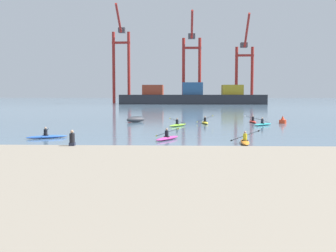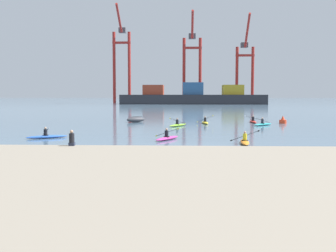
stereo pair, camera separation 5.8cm
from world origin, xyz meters
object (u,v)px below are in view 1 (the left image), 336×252
object	(u,v)px
kayak_red	(253,121)
kayak_yellow	(205,122)
capsized_dinghy	(136,120)
channel_buoy	(283,121)
gantry_crane_west_mid	(192,60)
kayak_orange	(245,142)
gantry_crane_east_mid	(245,64)
kayak_lime	(178,125)
gantry_crane_west	(121,57)
kayak_blue	(47,136)
seated_onlooker	(72,139)
kayak_magenta	(167,138)
container_barge	(192,97)
kayak_teal	(263,124)

from	to	relation	value
kayak_red	kayak_yellow	world-z (taller)	kayak_yellow
capsized_dinghy	channel_buoy	size ratio (longest dim) A/B	2.77
gantry_crane_west_mid	kayak_orange	xyz separation A→B (m)	(2.10, -133.75, -17.21)
gantry_crane_east_mid	channel_buoy	world-z (taller)	gantry_crane_east_mid
kayak_orange	kayak_lime	world-z (taller)	kayak_orange
gantry_crane_west	kayak_lime	xyz separation A→B (m)	(25.44, -119.96, -18.83)
capsized_dinghy	channel_buoy	xyz separation A→B (m)	(18.83, -1.29, 0.01)
kayak_red	kayak_lime	xyz separation A→B (m)	(-9.63, -6.47, 0.00)
capsized_dinghy	kayak_lime	xyz separation A→B (m)	(5.65, -6.57, -0.18)
kayak_blue	seated_onlooker	world-z (taller)	seated_onlooker
gantry_crane_west_mid	kayak_yellow	bearing A→B (deg)	-89.94
kayak_yellow	gantry_crane_west_mid	bearing A→B (deg)	90.06
kayak_red	seated_onlooker	size ratio (longest dim) A/B	3.82
gantry_crane_west_mid	seated_onlooker	xyz separation A→B (m)	(-8.69, -141.34, -16.23)
capsized_dinghy	seated_onlooker	size ratio (longest dim) A/B	3.09
kayak_red	kayak_magenta	distance (m)	22.98
capsized_dinghy	kayak_orange	size ratio (longest dim) A/B	0.81
container_barge	seated_onlooker	xyz separation A→B (m)	(-8.94, -132.83, -1.57)
gantry_crane_west	capsized_dinghy	bearing A→B (deg)	-80.10
channel_buoy	kayak_red	distance (m)	3.75
kayak_teal	capsized_dinghy	bearing A→B (deg)	162.61
seated_onlooker	capsized_dinghy	bearing A→B (deg)	90.33
container_barge	gantry_crane_east_mid	xyz separation A→B (m)	(21.57, 14.85, 13.51)
gantry_crane_east_mid	seated_onlooker	bearing A→B (deg)	-101.67
gantry_crane_west	channel_buoy	distance (m)	122.44
gantry_crane_east_mid	kayak_blue	bearing A→B (deg)	-104.60
kayak_red	seated_onlooker	bearing A→B (deg)	-116.29
capsized_dinghy	channel_buoy	world-z (taller)	channel_buoy
gantry_crane_east_mid	kayak_orange	size ratio (longest dim) A/B	10.14
container_barge	kayak_red	size ratio (longest dim) A/B	15.96
seated_onlooker	kayak_blue	bearing A→B (deg)	115.74
kayak_red	kayak_yellow	distance (m)	6.65
kayak_orange	kayak_lime	xyz separation A→B (m)	(-5.32, 16.52, 0.00)
kayak_orange	capsized_dinghy	bearing A→B (deg)	115.41
kayak_magenta	kayak_yellow	bearing A→B (deg)	78.13
container_barge	kayak_magenta	distance (m)	122.96
kayak_lime	kayak_red	bearing A→B (deg)	33.89
kayak_teal	kayak_lime	xyz separation A→B (m)	(-10.00, -1.67, 0.00)
channel_buoy	gantry_crane_west	bearing A→B (deg)	108.61
kayak_blue	kayak_yellow	size ratio (longest dim) A/B	0.93
gantry_crane_west	seated_onlooker	distance (m)	146.53
kayak_red	gantry_crane_west	bearing A→B (deg)	107.17
kayak_magenta	seated_onlooker	distance (m)	11.15
kayak_yellow	kayak_blue	bearing A→B (deg)	-128.27
kayak_yellow	seated_onlooker	distance (m)	29.76
gantry_crane_west	kayak_yellow	xyz separation A→B (m)	(28.77, -115.64, -18.83)
gantry_crane_west_mid	gantry_crane_east_mid	bearing A→B (deg)	16.21
gantry_crane_east_mid	kayak_yellow	world-z (taller)	gantry_crane_east_mid
gantry_crane_east_mid	channel_buoy	bearing A→B (deg)	-95.72
gantry_crane_west	gantry_crane_east_mid	bearing A→B (deg)	4.10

